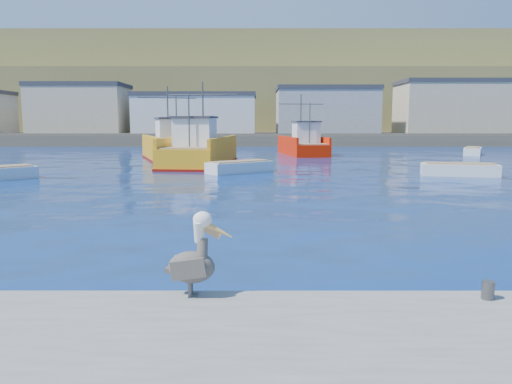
# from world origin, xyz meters

# --- Properties ---
(ground) EXTENTS (260.00, 260.00, 0.00)m
(ground) POSITION_xyz_m (0.00, 0.00, 0.00)
(ground) COLOR navy
(ground) RESTS_ON ground
(dock_bollards) EXTENTS (36.20, 0.20, 0.30)m
(dock_bollards) POSITION_xyz_m (0.60, -3.40, 0.65)
(dock_bollards) COLOR #4C4C4C
(dock_bollards) RESTS_ON dock
(far_shore) EXTENTS (200.00, 81.00, 24.00)m
(far_shore) POSITION_xyz_m (0.00, 109.20, 8.98)
(far_shore) COLOR brown
(far_shore) RESTS_ON ground
(trawler_yellow_a) EXTENTS (7.21, 11.98, 6.52)m
(trawler_yellow_a) POSITION_xyz_m (-8.14, 32.22, 1.04)
(trawler_yellow_a) COLOR orange
(trawler_yellow_a) RESTS_ON ground
(trawler_yellow_b) EXTENTS (5.54, 12.05, 6.56)m
(trawler_yellow_b) POSITION_xyz_m (-5.16, 27.69, 1.06)
(trawler_yellow_b) COLOR orange
(trawler_yellow_b) RESTS_ON ground
(boat_orange) EXTENTS (4.84, 9.40, 6.17)m
(boat_orange) POSITION_xyz_m (4.05, 39.85, 1.06)
(boat_orange) COLOR red
(boat_orange) RESTS_ON ground
(skiff_mid) EXTENTS (4.76, 2.53, 0.98)m
(skiff_mid) POSITION_xyz_m (11.96, 19.89, 0.31)
(skiff_mid) COLOR silver
(skiff_mid) RESTS_ON ground
(skiff_far) EXTENTS (3.32, 4.66, 0.96)m
(skiff_far) POSITION_xyz_m (21.46, 40.05, 0.31)
(skiff_far) COLOR silver
(skiff_far) RESTS_ON ground
(skiff_extra) EXTENTS (4.51, 3.94, 0.97)m
(skiff_extra) POSITION_xyz_m (-1.85, 21.76, 0.31)
(skiff_extra) COLOR silver
(skiff_extra) RESTS_ON ground
(pelican) EXTENTS (1.14, 0.48, 1.40)m
(pelican) POSITION_xyz_m (-1.75, -3.24, 1.10)
(pelican) COLOR #595451
(pelican) RESTS_ON dock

